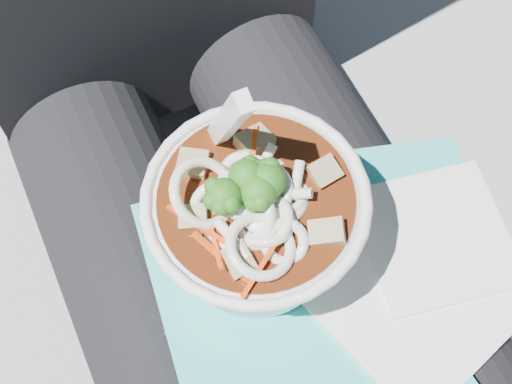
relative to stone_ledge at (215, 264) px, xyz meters
name	(u,v)px	position (x,y,z in m)	size (l,w,h in m)	color
stone_ledge	(215,264)	(0.00, 0.00, 0.00)	(1.00, 0.50, 0.47)	gray
lap	(262,281)	(0.00, -0.15, 0.31)	(0.35, 0.48, 0.15)	black
person_body	(221,192)	(0.00, -0.06, 0.33)	(0.34, 0.94, 1.02)	black
plastic_bag	(310,297)	(0.02, -0.21, 0.39)	(0.32, 0.29, 0.01)	#2BB4B1
napkins	(422,278)	(0.10, -0.23, 0.41)	(0.20, 0.19, 0.01)	white
udon_bowl	(255,218)	(-0.01, -0.15, 0.46)	(0.17, 0.17, 0.21)	white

